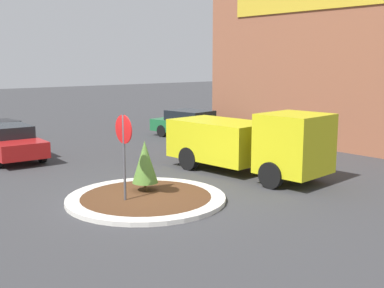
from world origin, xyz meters
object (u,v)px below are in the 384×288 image
at_px(utility_truck, 248,142).
at_px(parked_sedan_red, 10,142).
at_px(parked_sedan_green, 192,124).
at_px(stop_sign, 124,142).

height_order(utility_truck, parked_sedan_red, utility_truck).
bearing_deg(utility_truck, parked_sedan_green, 148.36).
bearing_deg(parked_sedan_red, parked_sedan_green, 91.42).
height_order(stop_sign, parked_sedan_red, stop_sign).
distance_m(parked_sedan_red, parked_sedan_green, 9.30).
bearing_deg(stop_sign, utility_truck, 92.70).
relative_size(parked_sedan_red, parked_sedan_green, 0.91).
xyz_separation_m(parked_sedan_red, parked_sedan_green, (0.50, 9.28, -0.01)).
distance_m(stop_sign, utility_truck, 5.26).
xyz_separation_m(stop_sign, parked_sedan_green, (-7.78, 9.16, -1.06)).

